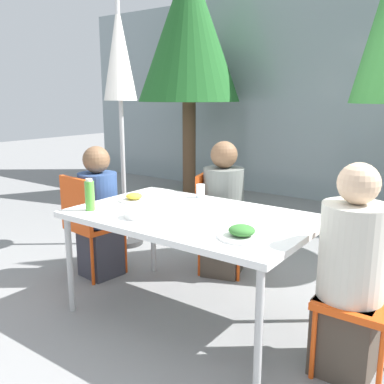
{
  "coord_description": "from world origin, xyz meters",
  "views": [
    {
      "loc": [
        1.61,
        -2.22,
        1.51
      ],
      "look_at": [
        0.0,
        0.0,
        0.89
      ],
      "focal_mm": 40.0,
      "sensor_mm": 36.0,
      "label": 1
    }
  ],
  "objects_px": {
    "chair_right": "(363,283)",
    "salad_bowl": "(139,213)",
    "person_left": "(99,215)",
    "bottle": "(90,195)",
    "drinking_cup": "(201,191)",
    "person_far": "(223,213)",
    "tree_behind_left": "(189,31)",
    "person_right": "(351,278)",
    "closed_umbrella": "(120,68)",
    "chair_left": "(88,218)",
    "chair_far": "(216,214)"
  },
  "relations": [
    {
      "from": "chair_right",
      "to": "salad_bowl",
      "type": "relative_size",
      "value": 4.7
    },
    {
      "from": "person_left",
      "to": "bottle",
      "type": "relative_size",
      "value": 5.02
    },
    {
      "from": "salad_bowl",
      "to": "chair_right",
      "type": "bearing_deg",
      "value": 14.55
    },
    {
      "from": "drinking_cup",
      "to": "person_far",
      "type": "bearing_deg",
      "value": 89.08
    },
    {
      "from": "salad_bowl",
      "to": "tree_behind_left",
      "type": "relative_size",
      "value": 0.05
    },
    {
      "from": "chair_right",
      "to": "person_right",
      "type": "xyz_separation_m",
      "value": [
        -0.05,
        -0.08,
        0.05
      ]
    },
    {
      "from": "closed_umbrella",
      "to": "salad_bowl",
      "type": "relative_size",
      "value": 12.82
    },
    {
      "from": "person_left",
      "to": "drinking_cup",
      "type": "xyz_separation_m",
      "value": [
        0.82,
        0.31,
        0.26
      ]
    },
    {
      "from": "person_far",
      "to": "person_left",
      "type": "bearing_deg",
      "value": -68.66
    },
    {
      "from": "chair_left",
      "to": "bottle",
      "type": "bearing_deg",
      "value": -31.35
    },
    {
      "from": "chair_left",
      "to": "person_far",
      "type": "bearing_deg",
      "value": 45.26
    },
    {
      "from": "chair_left",
      "to": "salad_bowl",
      "type": "bearing_deg",
      "value": -13.08
    },
    {
      "from": "person_left",
      "to": "chair_right",
      "type": "relative_size",
      "value": 1.28
    },
    {
      "from": "person_left",
      "to": "chair_far",
      "type": "bearing_deg",
      "value": 48.49
    },
    {
      "from": "person_right",
      "to": "bottle",
      "type": "xyz_separation_m",
      "value": [
        -1.67,
        -0.33,
        0.29
      ]
    },
    {
      "from": "person_left",
      "to": "salad_bowl",
      "type": "bearing_deg",
      "value": -18.77
    },
    {
      "from": "chair_left",
      "to": "bottle",
      "type": "xyz_separation_m",
      "value": [
        0.49,
        -0.38,
        0.34
      ]
    },
    {
      "from": "chair_left",
      "to": "tree_behind_left",
      "type": "distance_m",
      "value": 3.72
    },
    {
      "from": "person_left",
      "to": "person_right",
      "type": "bearing_deg",
      "value": 3.16
    },
    {
      "from": "chair_far",
      "to": "drinking_cup",
      "type": "xyz_separation_m",
      "value": [
        0.09,
        -0.35,
        0.28
      ]
    },
    {
      "from": "person_left",
      "to": "person_far",
      "type": "height_order",
      "value": "person_far"
    },
    {
      "from": "chair_right",
      "to": "chair_far",
      "type": "xyz_separation_m",
      "value": [
        -1.41,
        0.7,
        0.0
      ]
    },
    {
      "from": "chair_left",
      "to": "person_far",
      "type": "xyz_separation_m",
      "value": [
        0.88,
        0.71,
        0.03
      ]
    },
    {
      "from": "closed_umbrella",
      "to": "bottle",
      "type": "height_order",
      "value": "closed_umbrella"
    },
    {
      "from": "person_left",
      "to": "person_far",
      "type": "bearing_deg",
      "value": 44.11
    },
    {
      "from": "chair_left",
      "to": "tree_behind_left",
      "type": "relative_size",
      "value": 0.25
    },
    {
      "from": "chair_left",
      "to": "salad_bowl",
      "type": "height_order",
      "value": "chair_left"
    },
    {
      "from": "person_left",
      "to": "person_far",
      "type": "xyz_separation_m",
      "value": [
        0.83,
        0.64,
        0.01
      ]
    },
    {
      "from": "person_far",
      "to": "salad_bowl",
      "type": "bearing_deg",
      "value": -17.0
    },
    {
      "from": "closed_umbrella",
      "to": "chair_left",
      "type": "bearing_deg",
      "value": -66.17
    },
    {
      "from": "chair_right",
      "to": "drinking_cup",
      "type": "distance_m",
      "value": 1.4
    },
    {
      "from": "chair_right",
      "to": "person_right",
      "type": "height_order",
      "value": "person_right"
    },
    {
      "from": "chair_right",
      "to": "person_far",
      "type": "relative_size",
      "value": 0.76
    },
    {
      "from": "closed_umbrella",
      "to": "drinking_cup",
      "type": "height_order",
      "value": "closed_umbrella"
    },
    {
      "from": "chair_right",
      "to": "chair_far",
      "type": "height_order",
      "value": "same"
    },
    {
      "from": "closed_umbrella",
      "to": "drinking_cup",
      "type": "bearing_deg",
      "value": -17.63
    },
    {
      "from": "chair_far",
      "to": "tree_behind_left",
      "type": "bearing_deg",
      "value": -155.69
    },
    {
      "from": "chair_right",
      "to": "person_right",
      "type": "relative_size",
      "value": 0.74
    },
    {
      "from": "person_far",
      "to": "drinking_cup",
      "type": "distance_m",
      "value": 0.41
    },
    {
      "from": "drinking_cup",
      "to": "tree_behind_left",
      "type": "xyz_separation_m",
      "value": [
        -2.02,
        2.59,
        1.63
      ]
    },
    {
      "from": "chair_right",
      "to": "tree_behind_left",
      "type": "xyz_separation_m",
      "value": [
        -3.34,
        2.94,
        1.91
      ]
    },
    {
      "from": "person_right",
      "to": "closed_umbrella",
      "type": "xyz_separation_m",
      "value": [
        -2.5,
        0.82,
        1.22
      ]
    },
    {
      "from": "person_left",
      "to": "chair_far",
      "type": "relative_size",
      "value": 1.28
    },
    {
      "from": "drinking_cup",
      "to": "salad_bowl",
      "type": "distance_m",
      "value": 0.69
    },
    {
      "from": "bottle",
      "to": "drinking_cup",
      "type": "xyz_separation_m",
      "value": [
        0.39,
        0.76,
        -0.05
      ]
    },
    {
      "from": "salad_bowl",
      "to": "tree_behind_left",
      "type": "distance_m",
      "value": 4.19
    },
    {
      "from": "drinking_cup",
      "to": "chair_left",
      "type": "bearing_deg",
      "value": -156.35
    },
    {
      "from": "person_right",
      "to": "tree_behind_left",
      "type": "bearing_deg",
      "value": -42.54
    },
    {
      "from": "person_far",
      "to": "bottle",
      "type": "height_order",
      "value": "person_far"
    },
    {
      "from": "person_left",
      "to": "person_right",
      "type": "relative_size",
      "value": 0.94
    }
  ]
}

